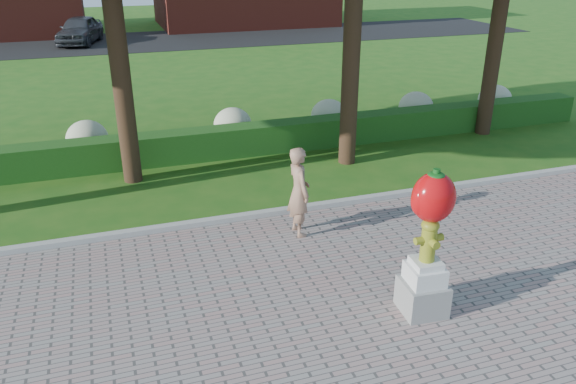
{
  "coord_description": "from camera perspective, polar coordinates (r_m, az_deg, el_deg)",
  "views": [
    {
      "loc": [
        -2.42,
        -7.31,
        5.33
      ],
      "look_at": [
        0.35,
        1.0,
        1.45
      ],
      "focal_mm": 35.0,
      "sensor_mm": 36.0,
      "label": 1
    }
  ],
  "objects": [
    {
      "name": "ground",
      "position": [
        9.36,
        -0.09,
        -10.81
      ],
      "size": [
        100.0,
        100.0,
        0.0
      ],
      "primitive_type": "plane",
      "color": "#235A16",
      "rests_on": "ground"
    },
    {
      "name": "woman",
      "position": [
        10.86,
        1.11,
        0.05
      ],
      "size": [
        0.46,
        0.68,
        1.8
      ],
      "primitive_type": "imported",
      "rotation": [
        0.0,
        0.0,
        1.62
      ],
      "color": "#A3785D",
      "rests_on": "walkway"
    },
    {
      "name": "street",
      "position": [
        35.79,
        -14.84,
        14.58
      ],
      "size": [
        50.0,
        8.0,
        0.02
      ],
      "primitive_type": "cube",
      "color": "black",
      "rests_on": "ground"
    },
    {
      "name": "curb",
      "position": [
        11.82,
        -4.68,
        -2.6
      ],
      "size": [
        40.0,
        0.18,
        0.15
      ],
      "primitive_type": "cube",
      "color": "#ADADA5",
      "rests_on": "ground"
    },
    {
      "name": "hydrangea_row",
      "position": [
        16.31,
        -7.1,
        6.66
      ],
      "size": [
        20.1,
        1.1,
        0.99
      ],
      "color": "#BCC395",
      "rests_on": "ground"
    },
    {
      "name": "lawn_hedge",
      "position": [
        15.32,
        -8.4,
        4.86
      ],
      "size": [
        24.0,
        0.7,
        0.8
      ],
      "primitive_type": "cube",
      "color": "#1A4A15",
      "rests_on": "ground"
    },
    {
      "name": "hydrant_sculpture",
      "position": [
        8.62,
        14.11,
        -4.72
      ],
      "size": [
        0.7,
        0.69,
        2.4
      ],
      "rotation": [
        0.0,
        0.0,
        -0.07
      ],
      "color": "gray",
      "rests_on": "walkway"
    },
    {
      "name": "parked_car",
      "position": [
        35.84,
        -20.41,
        15.2
      ],
      "size": [
        3.0,
        4.88,
        1.55
      ],
      "primitive_type": "imported",
      "rotation": [
        0.0,
        0.0,
        -0.27
      ],
      "color": "#3B3D42",
      "rests_on": "street"
    }
  ]
}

